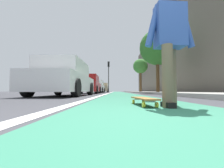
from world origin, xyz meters
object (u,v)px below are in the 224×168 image
skateboard (143,99)px  traffic_light (109,71)px  parked_car_far (96,87)px  street_tree_far (140,67)px  skater_person (170,39)px  street_tree_mid (157,48)px  parked_car_end (103,88)px  parked_car_near (65,79)px  parked_car_mid (88,85)px

skateboard → traffic_light: 20.57m
parked_car_far → street_tree_far: (3.40, -5.90, 2.99)m
parked_car_far → traffic_light: size_ratio=0.88×
skater_person → street_tree_mid: (10.78, -2.77, 2.96)m
skateboard → parked_car_end: bearing=6.5°
skateboard → street_tree_mid: size_ratio=0.16×
skater_person → parked_car_end: size_ratio=0.38×
street_tree_far → skateboard: bearing=171.0°
parked_car_near → street_tree_mid: (6.33, -5.73, 3.18)m
parked_car_near → street_tree_far: size_ratio=0.92×
traffic_light → street_tree_mid: (-9.66, -4.62, 0.73)m
skateboard → parked_car_end: size_ratio=0.20×
parked_car_near → street_tree_far: 16.63m
traffic_light → street_tree_mid: size_ratio=0.85×
traffic_light → street_tree_far: 4.70m
skateboard → parked_car_far: (16.21, 2.79, 0.62)m
parked_car_mid → skater_person: bearing=-163.4°
skateboard → street_tree_far: bearing=-9.0°
skater_person → traffic_light: (20.44, 1.85, 2.23)m
skater_person → parked_car_mid: bearing=16.6°
parked_car_near → traffic_light: size_ratio=0.97×
parked_car_mid → parked_car_end: 12.54m
parked_car_near → traffic_light: traffic_light is taller
skater_person → parked_car_far: 16.66m
parked_car_mid → parked_car_end: bearing=-0.4°
parked_car_near → street_tree_mid: 9.11m
parked_car_far → parked_car_mid: bearing=-178.9°
street_tree_far → parked_car_near: bearing=159.5°
parked_car_near → parked_car_mid: size_ratio=1.02×
skater_person → parked_car_mid: 10.55m
parked_car_end → traffic_light: size_ratio=0.95×
parked_car_end → skateboard: bearing=-173.5°
parked_car_end → street_tree_far: (-2.87, -5.69, 3.00)m
parked_car_near → street_tree_far: street_tree_far is taller
skateboard → parked_car_far: bearing=9.8°
traffic_light → street_tree_far: (-0.67, -4.62, 0.54)m
parked_car_mid → street_tree_far: size_ratio=0.91×
skater_person → street_tree_mid: street_tree_mid is taller
street_tree_mid → street_tree_far: 8.99m
skateboard → skater_person: skater_person is taller
traffic_light → street_tree_mid: bearing=-154.4°
skater_person → parked_car_mid: skater_person is taller
parked_car_far → street_tree_far: 7.44m
parked_car_end → street_tree_mid: 13.53m
parked_car_mid → skateboard: bearing=-165.0°
parked_car_mid → street_tree_mid: bearing=-83.3°
parked_car_mid → parked_car_end: (12.54, -0.10, 0.01)m
skateboard → traffic_light: (20.29, 1.51, 3.07)m
street_tree_mid → skater_person: bearing=165.6°
skater_person → parked_car_far: size_ratio=0.41×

